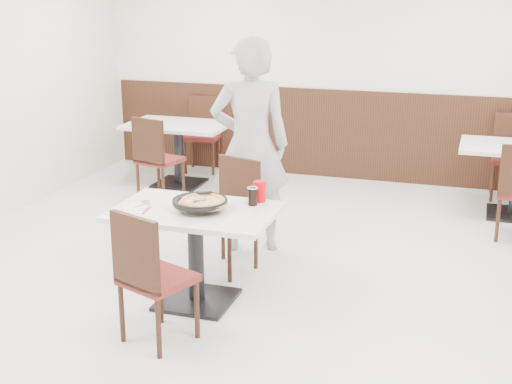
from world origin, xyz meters
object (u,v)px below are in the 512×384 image
(pizza_pan, at_px, (200,205))
(bg_chair_left_near, at_px, (160,158))
(cola_glass, at_px, (253,197))
(bg_chair_left_far, at_px, (202,135))
(pizza, at_px, (203,203))
(side_plate, at_px, (135,207))
(chair_far, at_px, (226,217))
(diner_person, at_px, (250,146))
(bg_chair_right_far, at_px, (511,158))
(chair_near, at_px, (158,276))
(red_cup, at_px, (259,191))
(main_table, at_px, (196,256))
(bg_table_left, at_px, (179,154))

(pizza_pan, bearing_deg, bg_chair_left_near, 121.49)
(cola_glass, bearing_deg, bg_chair_left_far, 117.76)
(bg_chair_left_near, bearing_deg, cola_glass, -36.01)
(pizza, relative_size, bg_chair_left_far, 0.38)
(pizza_pan, xyz_separation_m, side_plate, (-0.49, -0.10, -0.03))
(pizza_pan, bearing_deg, chair_far, 94.30)
(diner_person, xyz_separation_m, bg_chair_right_far, (2.29, 2.34, -0.49))
(chair_near, height_order, diner_person, diner_person)
(bg_chair_left_near, relative_size, bg_chair_left_far, 1.00)
(side_plate, distance_m, diner_person, 1.44)
(pizza, distance_m, diner_person, 1.26)
(chair_near, xyz_separation_m, cola_glass, (0.39, 0.87, 0.34))
(diner_person, height_order, bg_chair_left_far, diner_person)
(pizza, relative_size, red_cup, 2.24)
(cola_glass, bearing_deg, diner_person, 109.22)
(cola_glass, bearing_deg, main_table, -148.75)
(chair_far, xyz_separation_m, bg_chair_left_far, (-1.42, 2.99, 0.00))
(red_cup, bearing_deg, side_plate, -151.61)
(cola_glass, bearing_deg, pizza_pan, -142.93)
(chair_far, distance_m, red_cup, 0.63)
(bg_chair_right_far, bearing_deg, pizza, 57.74)
(bg_chair_right_far, bearing_deg, main_table, 56.72)
(main_table, relative_size, bg_chair_right_far, 1.26)
(pizza_pan, relative_size, bg_chair_right_far, 0.34)
(main_table, bearing_deg, red_cup, 39.57)
(pizza_pan, bearing_deg, bg_chair_left_far, 111.89)
(main_table, distance_m, diner_person, 1.36)
(chair_near, height_order, pizza, chair_near)
(diner_person, bearing_deg, pizza_pan, 68.88)
(diner_person, distance_m, bg_chair_left_far, 2.87)
(pizza_pan, xyz_separation_m, bg_table_left, (-1.50, 2.99, -0.42))
(chair_near, distance_m, bg_table_left, 3.89)
(bg_chair_left_far, bearing_deg, cola_glass, 109.65)
(bg_chair_right_far, bearing_deg, bg_table_left, 8.80)
(cola_glass, distance_m, bg_table_left, 3.33)
(bg_chair_left_far, distance_m, bg_chair_right_far, 3.75)
(red_cup, relative_size, bg_chair_right_far, 0.17)
(side_plate, bearing_deg, diner_person, 71.03)
(pizza, bearing_deg, red_cup, 47.42)
(side_plate, bearing_deg, pizza, 10.91)
(chair_far, distance_m, pizza_pan, 0.75)
(cola_glass, bearing_deg, side_plate, -156.71)
(diner_person, xyz_separation_m, bg_chair_left_near, (-1.44, 1.14, -0.49))
(pizza, relative_size, cola_glass, 2.75)
(chair_far, relative_size, cola_glass, 7.31)
(pizza_pan, distance_m, bg_chair_left_far, 3.97)
(cola_glass, relative_size, bg_table_left, 0.11)
(chair_near, xyz_separation_m, pizza_pan, (0.06, 0.62, 0.32))
(bg_table_left, xyz_separation_m, bg_chair_right_far, (3.78, 0.60, 0.10))
(chair_far, height_order, side_plate, chair_far)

